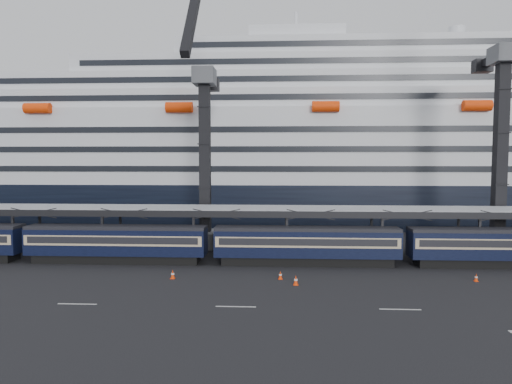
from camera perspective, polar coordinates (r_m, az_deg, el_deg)
ground at (r=39.95m, az=18.95°, el=-11.95°), size 260.00×260.00×0.00m
train at (r=48.09m, az=10.33°, el=-6.40°), size 133.05×3.00×4.05m
canopy at (r=52.34m, az=14.87°, el=-2.25°), size 130.00×6.25×5.53m
cruise_ship at (r=83.48m, az=9.69°, el=4.98°), size 214.09×28.84×34.00m
crane_dark_near at (r=56.27m, az=-6.47°, el=5.09°), size 4.50×17.75×35.08m
crane_dark_mid at (r=60.34m, az=28.44°, el=5.92°), size 4.50×18.24×39.64m
traffic_cone_b at (r=43.05m, az=-10.38°, el=-10.07°), size 0.42×0.42×0.84m
traffic_cone_c at (r=42.26m, az=3.07°, el=-10.32°), size 0.38×0.38×0.77m
traffic_cone_d at (r=40.45m, az=5.00°, el=-10.92°), size 0.43×0.43×0.87m
traffic_cone_e at (r=45.92m, az=25.81°, el=-9.59°), size 0.36×0.36×0.72m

